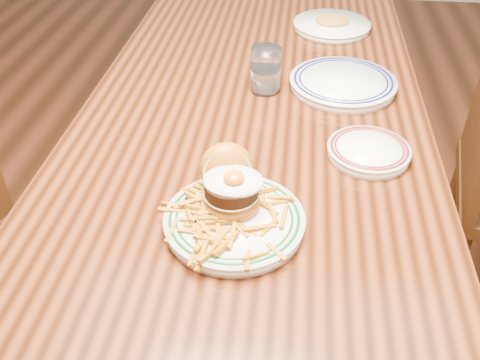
# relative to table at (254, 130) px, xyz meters

# --- Properties ---
(floor) EXTENTS (6.00, 6.00, 0.00)m
(floor) POSITION_rel_table_xyz_m (0.00, 0.00, -0.66)
(floor) COLOR black
(floor) RESTS_ON ground
(table) EXTENTS (0.85, 1.60, 0.75)m
(table) POSITION_rel_table_xyz_m (0.00, 0.00, 0.00)
(table) COLOR black
(table) RESTS_ON floor
(main_plate) EXTENTS (0.26, 0.27, 0.13)m
(main_plate) POSITION_rel_table_xyz_m (0.00, -0.46, 0.12)
(main_plate) COLOR white
(main_plate) RESTS_ON table
(side_plate) EXTENTS (0.18, 0.18, 0.03)m
(side_plate) POSITION_rel_table_xyz_m (0.27, -0.22, 0.10)
(side_plate) COLOR white
(side_plate) RESTS_ON table
(rear_plate) EXTENTS (0.28, 0.28, 0.03)m
(rear_plate) POSITION_rel_table_xyz_m (0.22, 0.09, 0.11)
(rear_plate) COLOR white
(rear_plate) RESTS_ON table
(water_glass) EXTENTS (0.08, 0.08, 0.12)m
(water_glass) POSITION_rel_table_xyz_m (0.02, 0.06, 0.14)
(water_glass) COLOR white
(water_glass) RESTS_ON table
(far_plate) EXTENTS (0.25, 0.25, 0.04)m
(far_plate) POSITION_rel_table_xyz_m (0.20, 0.49, 0.10)
(far_plate) COLOR white
(far_plate) RESTS_ON table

